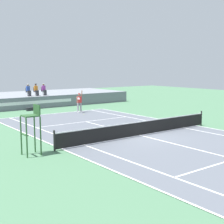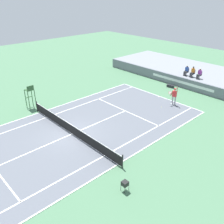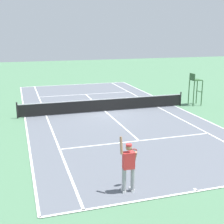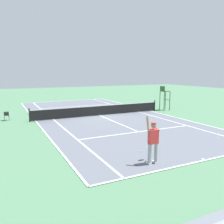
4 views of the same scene
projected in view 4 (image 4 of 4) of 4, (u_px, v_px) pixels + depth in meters
ground_plane at (100, 116)px, 20.87m from camera, size 80.00×80.00×0.00m
court at (100, 116)px, 20.87m from camera, size 11.08×23.88×0.03m
net at (100, 110)px, 20.78m from camera, size 11.98×0.10×1.07m
tennis_player at (153, 142)px, 9.78m from camera, size 0.77×0.62×2.08m
tennis_ball at (142, 151)px, 11.43m from camera, size 0.07×0.07×0.07m
umpire_chair at (164, 95)px, 23.69m from camera, size 0.77×0.77×2.44m
ball_hopper at (6, 114)px, 18.75m from camera, size 0.36×0.36×0.70m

